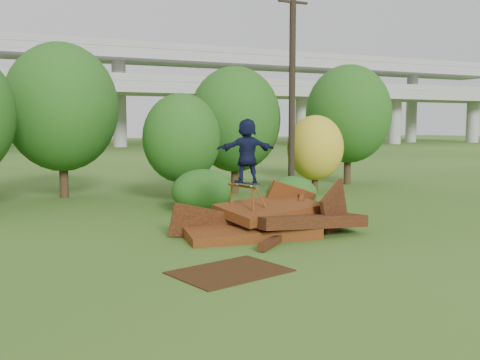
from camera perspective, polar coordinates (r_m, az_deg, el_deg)
name	(u,v)px	position (r m, az deg, el deg)	size (l,w,h in m)	color
ground	(299,247)	(14.16, 6.34, -7.08)	(240.00, 240.00, 0.00)	#2D5116
scrap_pile	(271,221)	(15.63, 3.36, -4.37)	(5.63, 3.46, 1.95)	#481B0C
grind_rail	(242,202)	(15.36, 0.22, -2.39)	(0.36, 1.29, 1.46)	brown
skateboard	(247,183)	(15.11, 0.74, -0.33)	(0.44, 0.92, 0.09)	black
skater	(247,151)	(15.04, 0.75, 3.15)	(1.68, 0.53, 1.81)	#101433
flat_plate	(230,272)	(11.70, -1.09, -9.74)	(2.36, 1.69, 0.03)	#311B0A
tree_1	(62,107)	(24.50, -18.50, 7.36)	(4.82, 4.82, 6.71)	black
tree_2	(182,138)	(21.87, -6.24, 4.44)	(3.16, 3.16, 4.46)	black
tree_3	(235,120)	(24.77, -0.56, 6.47)	(4.22, 4.22, 5.86)	black
tree_4	(315,148)	(25.11, 8.04, 3.41)	(2.63, 2.63, 3.63)	black
tree_5	(348,114)	(29.14, 11.49, 6.90)	(4.52, 4.52, 6.35)	black
shrub_left	(203,191)	(19.43, -3.99, -1.16)	(2.28, 2.11, 1.58)	#124412
shrub_right	(292,194)	(19.43, 5.54, -1.54)	(1.88, 1.73, 1.33)	#124412
utility_pole	(292,91)	(23.61, 5.58, 9.43)	(1.40, 0.28, 9.13)	black
freeway_overpass	(55,70)	(75.45, -19.18, 11.00)	(160.00, 15.00, 13.70)	gray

